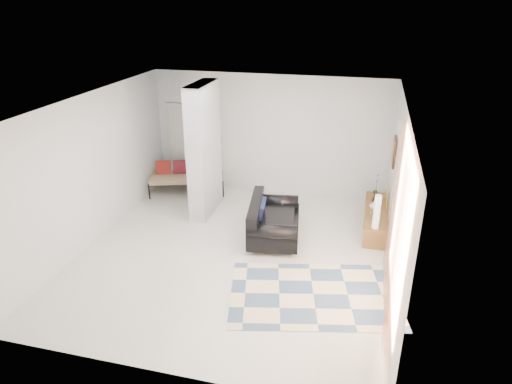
# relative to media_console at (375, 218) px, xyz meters

# --- Properties ---
(floor) EXTENTS (6.00, 6.00, 0.00)m
(floor) POSITION_rel_media_console_xyz_m (-2.52, -1.70, -0.20)
(floor) COLOR white
(floor) RESTS_ON ground
(ceiling) EXTENTS (6.00, 6.00, 0.00)m
(ceiling) POSITION_rel_media_console_xyz_m (-2.52, -1.70, 2.60)
(ceiling) COLOR white
(ceiling) RESTS_ON wall_back
(wall_back) EXTENTS (6.00, 0.00, 6.00)m
(wall_back) POSITION_rel_media_console_xyz_m (-2.52, 1.30, 1.20)
(wall_back) COLOR silver
(wall_back) RESTS_ON ground
(wall_front) EXTENTS (6.00, 0.00, 6.00)m
(wall_front) POSITION_rel_media_console_xyz_m (-2.52, -4.70, 1.20)
(wall_front) COLOR silver
(wall_front) RESTS_ON ground
(wall_left) EXTENTS (0.00, 6.00, 6.00)m
(wall_left) POSITION_rel_media_console_xyz_m (-5.27, -1.70, 1.20)
(wall_left) COLOR silver
(wall_left) RESTS_ON ground
(wall_right) EXTENTS (0.00, 6.00, 6.00)m
(wall_right) POSITION_rel_media_console_xyz_m (0.23, -1.70, 1.20)
(wall_right) COLOR silver
(wall_right) RESTS_ON ground
(partition_column) EXTENTS (0.35, 1.20, 2.80)m
(partition_column) POSITION_rel_media_console_xyz_m (-3.62, -0.10, 1.20)
(partition_column) COLOR silver
(partition_column) RESTS_ON floor
(hallway_door) EXTENTS (0.85, 0.06, 2.04)m
(hallway_door) POSITION_rel_media_console_xyz_m (-4.62, 1.26, 0.82)
(hallway_door) COLOR beige
(hallway_door) RESTS_ON floor
(curtain) EXTENTS (0.00, 2.55, 2.55)m
(curtain) POSITION_rel_media_console_xyz_m (0.15, -2.85, 1.25)
(curtain) COLOR #FF7A43
(curtain) RESTS_ON wall_right
(wall_art) EXTENTS (0.04, 0.45, 0.55)m
(wall_art) POSITION_rel_media_console_xyz_m (0.20, -0.00, 1.45)
(wall_art) COLOR #36200E
(wall_art) RESTS_ON wall_right
(media_console) EXTENTS (0.45, 1.86, 0.80)m
(media_console) POSITION_rel_media_console_xyz_m (0.00, 0.00, 0.00)
(media_console) COLOR brown
(media_console) RESTS_ON floor
(loveseat) EXTENTS (1.15, 1.71, 0.76)m
(loveseat) POSITION_rel_media_console_xyz_m (-1.98, -0.93, 0.15)
(loveseat) COLOR silver
(loveseat) RESTS_ON floor
(daybed) EXTENTS (1.89, 1.25, 0.77)m
(daybed) POSITION_rel_media_console_xyz_m (-4.45, 0.76, 0.21)
(daybed) COLOR black
(daybed) RESTS_ON floor
(area_rug) EXTENTS (2.97, 2.30, 0.01)m
(area_rug) POSITION_rel_media_console_xyz_m (-0.92, -2.60, -0.20)
(area_rug) COLOR beige
(area_rug) RESTS_ON floor
(cylinder_lamp) EXTENTS (0.12, 0.12, 0.66)m
(cylinder_lamp) POSITION_rel_media_console_xyz_m (-0.02, -0.81, 0.52)
(cylinder_lamp) COLOR white
(cylinder_lamp) RESTS_ON media_console
(bronze_figurine) EXTENTS (0.13, 0.13, 0.25)m
(bronze_figurine) POSITION_rel_media_console_xyz_m (-0.05, 0.42, 0.32)
(bronze_figurine) COLOR black
(bronze_figurine) RESTS_ON media_console
(vase) EXTENTS (0.21, 0.21, 0.20)m
(vase) POSITION_rel_media_console_xyz_m (-0.05, -0.00, 0.29)
(vase) COLOR silver
(vase) RESTS_ON media_console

